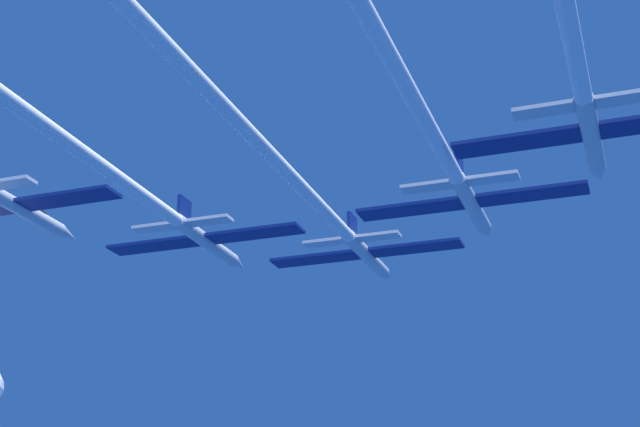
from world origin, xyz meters
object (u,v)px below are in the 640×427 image
at_px(jet_right_wing, 433,135).
at_px(jet_lead, 305,191).
at_px(jet_left_wing, 135,190).
at_px(jet_right_outer, 569,24).

bearing_deg(jet_right_wing, jet_lead, 148.35).
bearing_deg(jet_left_wing, jet_lead, 24.19).
xyz_separation_m(jet_lead, jet_right_wing, (10.99, -6.77, -0.39)).
bearing_deg(jet_right_outer, jet_right_wing, 131.02).
relative_size(jet_lead, jet_right_outer, 1.10).
bearing_deg(jet_right_wing, jet_left_wing, 175.27).
distance_m(jet_left_wing, jet_right_wing, 22.08).
relative_size(jet_right_wing, jet_right_outer, 0.96).
bearing_deg(jet_right_wing, jet_right_outer, -48.98).
xyz_separation_m(jet_left_wing, jet_right_outer, (31.26, -12.46, -0.33)).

